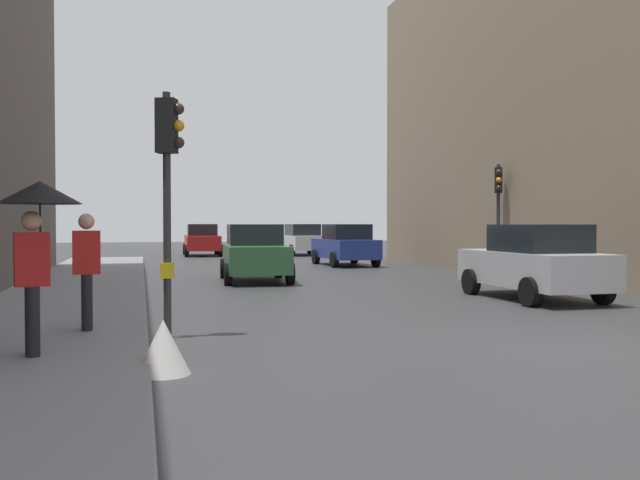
{
  "coord_description": "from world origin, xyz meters",
  "views": [
    {
      "loc": [
        -5.93,
        -8.78,
        1.77
      ],
      "look_at": [
        -1.13,
        9.53,
        1.33
      ],
      "focal_mm": 38.52,
      "sensor_mm": 36.0,
      "label": 1
    }
  ],
  "objects": [
    {
      "name": "sidewalk_kerb",
      "position": [
        -7.49,
        6.0,
        0.08
      ],
      "size": [
        3.32,
        40.0,
        0.16
      ],
      "primitive_type": "cube",
      "color": "gray",
      "rests_on": "ground"
    },
    {
      "name": "pedestrian_with_umbrella",
      "position": [
        -7.15,
        0.23,
        1.84
      ],
      "size": [
        1.0,
        1.0,
        2.14
      ],
      "color": "black",
      "rests_on": "sidewalk_kerb"
    },
    {
      "name": "car_red_sedan",
      "position": [
        -2.61,
        29.97,
        0.88
      ],
      "size": [
        2.1,
        4.24,
        1.76
      ],
      "color": "red",
      "rests_on": "ground"
    },
    {
      "name": "ground_plane",
      "position": [
        0.0,
        0.0,
        0.0
      ],
      "size": [
        120.0,
        120.0,
        0.0
      ],
      "primitive_type": "plane",
      "color": "#38383A"
    },
    {
      "name": "warning_sign_triangle",
      "position": [
        -5.68,
        -0.55,
        0.33
      ],
      "size": [
        0.64,
        0.64,
        0.65
      ],
      "primitive_type": "cone",
      "color": "silver",
      "rests_on": "ground"
    },
    {
      "name": "car_white_compact",
      "position": [
        2.94,
        29.23,
        0.88
      ],
      "size": [
        2.14,
        4.26,
        1.76
      ],
      "color": "silver",
      "rests_on": "ground"
    },
    {
      "name": "traffic_light_mid_street",
      "position": [
        5.52,
        11.66,
        2.58
      ],
      "size": [
        0.35,
        0.45,
        3.74
      ],
      "color": "#2D2D2D",
      "rests_on": "ground"
    },
    {
      "name": "car_green_estate",
      "position": [
        -2.51,
        12.26,
        0.88
      ],
      "size": [
        2.25,
        4.32,
        1.76
      ],
      "color": "#2D6038",
      "rests_on": "ground"
    },
    {
      "name": "car_blue_van",
      "position": [
        2.51,
        19.21,
        0.88
      ],
      "size": [
        2.12,
        4.26,
        1.76
      ],
      "color": "navy",
      "rests_on": "ground"
    },
    {
      "name": "car_silver_hatchback",
      "position": [
        3.01,
        5.49,
        0.88
      ],
      "size": [
        2.03,
        4.2,
        1.76
      ],
      "color": "#BCBCC1",
      "rests_on": "ground"
    },
    {
      "name": "traffic_light_near_right",
      "position": [
        -5.51,
        2.1,
        2.62
      ],
      "size": [
        0.45,
        0.33,
        3.81
      ],
      "color": "#2D2D2D",
      "rests_on": "ground"
    },
    {
      "name": "pedestrian_in_red_jacket",
      "position": [
        -6.72,
        2.17,
        1.13
      ],
      "size": [
        0.41,
        0.36,
        1.77
      ],
      "color": "black",
      "rests_on": "sidewalk_kerb"
    }
  ]
}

